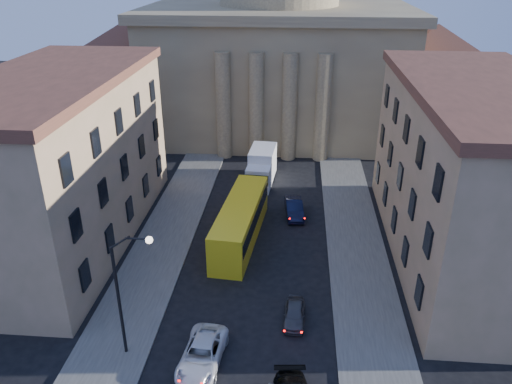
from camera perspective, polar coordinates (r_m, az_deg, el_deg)
sidewalk_left at (r=42.52m, az=-11.68°, el=-8.08°), size 5.00×60.00×0.15m
sidewalk_right at (r=41.35m, az=11.90°, el=-9.18°), size 5.00×60.00×0.15m
church at (r=72.17m, az=2.55°, el=16.52°), size 68.02×28.76×36.60m
building_left at (r=45.52m, az=-21.51°, el=3.37°), size 11.60×26.60×14.70m
building_right at (r=43.31m, az=23.44°, el=1.92°), size 11.60×26.60×14.70m
street_lamp at (r=31.39m, az=-14.70°, el=-10.37°), size 2.62×0.44×8.83m
car_left_mid at (r=32.84m, az=-6.18°, el=-17.96°), size 2.85×5.46×1.47m
car_right_far at (r=35.88m, az=4.41°, el=-13.67°), size 1.58×3.67×1.23m
car_right_distant at (r=48.93m, az=4.38°, el=-1.87°), size 2.13×4.77×1.52m
city_bus at (r=44.27m, az=-1.79°, el=-3.28°), size 4.03×12.77×3.54m
box_truck at (r=55.61m, az=0.63°, el=2.82°), size 3.06×6.82×3.66m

